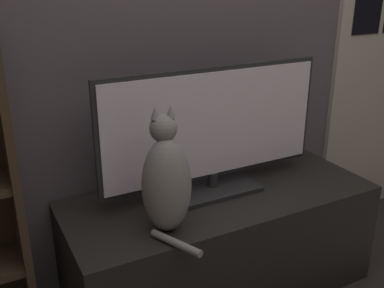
% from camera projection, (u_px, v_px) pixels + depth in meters
% --- Properties ---
extents(wall_back, '(4.80, 0.05, 2.60)m').
position_uv_depth(wall_back, '(187.00, 2.00, 1.97)').
color(wall_back, '#564C51').
rests_on(wall_back, ground_plane).
extents(tv_stand, '(1.39, 0.56, 0.50)m').
position_uv_depth(tv_stand, '(220.00, 243.00, 2.08)').
color(tv_stand, black).
rests_on(tv_stand, ground_plane).
extents(tv, '(1.04, 0.24, 0.56)m').
position_uv_depth(tv, '(213.00, 131.00, 1.94)').
color(tv, black).
rests_on(tv, tv_stand).
extents(cat, '(0.21, 0.33, 0.48)m').
position_uv_depth(cat, '(166.00, 182.00, 1.66)').
color(cat, gray).
rests_on(cat, tv_stand).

